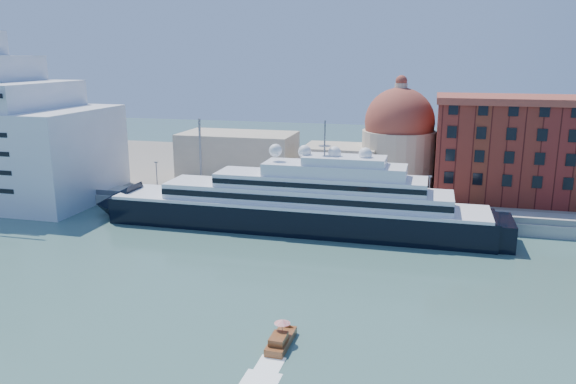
# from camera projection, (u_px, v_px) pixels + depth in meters

# --- Properties ---
(ground) EXTENTS (400.00, 400.00, 0.00)m
(ground) POSITION_uv_depth(u_px,v_px,m) (237.00, 268.00, 92.39)
(ground) COLOR #345A55
(ground) RESTS_ON ground
(quay) EXTENTS (180.00, 10.00, 2.50)m
(quay) POSITION_uv_depth(u_px,v_px,m) (288.00, 208.00, 124.08)
(quay) COLOR gray
(quay) RESTS_ON ground
(land) EXTENTS (260.00, 72.00, 2.00)m
(land) POSITION_uv_depth(u_px,v_px,m) (323.00, 172.00, 162.70)
(land) COLOR slate
(land) RESTS_ON ground
(quay_fence) EXTENTS (180.00, 0.10, 1.20)m
(quay_fence) POSITION_uv_depth(u_px,v_px,m) (283.00, 205.00, 119.40)
(quay_fence) COLOR slate
(quay_fence) RESTS_ON quay
(superyacht) EXTENTS (86.20, 11.95, 25.76)m
(superyacht) POSITION_uv_depth(u_px,v_px,m) (283.00, 207.00, 112.52)
(superyacht) COLOR black
(superyacht) RESTS_ON ground
(service_barge) EXTENTS (13.97, 6.60, 3.02)m
(service_barge) POSITION_uv_depth(u_px,v_px,m) (28.00, 207.00, 126.07)
(service_barge) COLOR white
(service_barge) RESTS_ON ground
(water_taxi) EXTENTS (2.37, 6.76, 3.19)m
(water_taxi) POSITION_uv_depth(u_px,v_px,m) (281.00, 340.00, 67.50)
(water_taxi) COLOR maroon
(water_taxi) RESTS_ON ground
(warehouse) EXTENTS (43.00, 19.00, 23.25)m
(warehouse) POSITION_uv_depth(u_px,v_px,m) (533.00, 148.00, 125.44)
(warehouse) COLOR maroon
(warehouse) RESTS_ON land
(church) EXTENTS (66.00, 18.00, 25.50)m
(church) POSITION_uv_depth(u_px,v_px,m) (336.00, 149.00, 142.54)
(church) COLOR beige
(church) RESTS_ON land
(lamp_posts) EXTENTS (120.80, 2.40, 18.00)m
(lamp_posts) POSITION_uv_depth(u_px,v_px,m) (231.00, 168.00, 123.47)
(lamp_posts) COLOR slate
(lamp_posts) RESTS_ON quay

